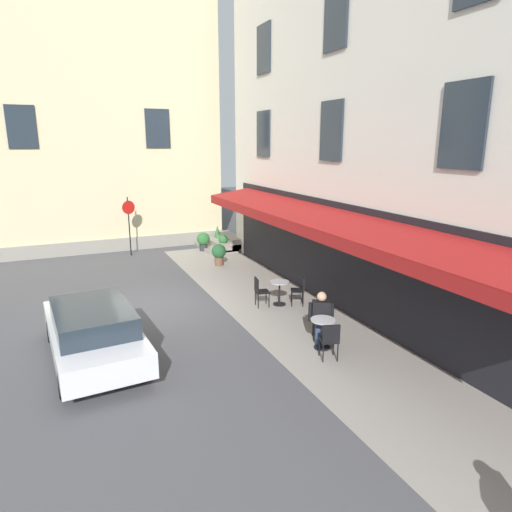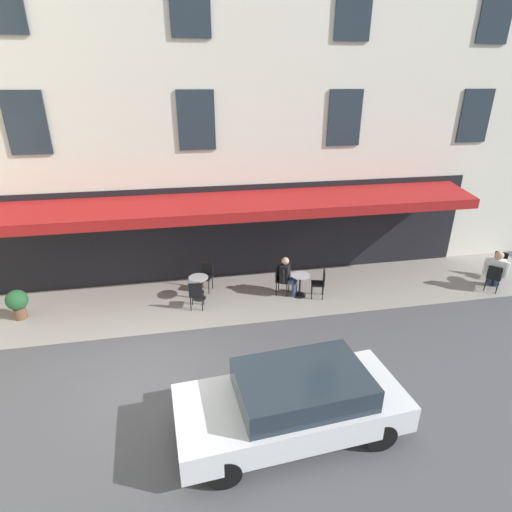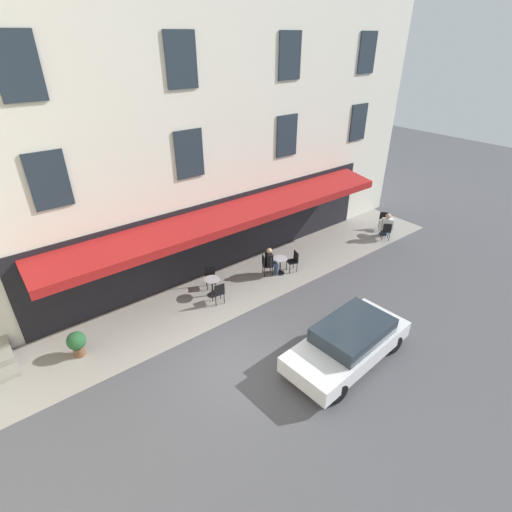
{
  "view_description": "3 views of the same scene",
  "coord_description": "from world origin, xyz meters",
  "px_view_note": "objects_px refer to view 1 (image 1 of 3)",
  "views": [
    {
      "loc": [
        -13.04,
        2.5,
        4.87
      ],
      "look_at": [
        -1.13,
        -2.82,
        1.57
      ],
      "focal_mm": 31.44,
      "sensor_mm": 36.0,
      "label": 1
    },
    {
      "loc": [
        -1.08,
        7.54,
        6.2
      ],
      "look_at": [
        -3.15,
        -3.27,
        1.41
      ],
      "focal_mm": 27.86,
      "sensor_mm": 36.0,
      "label": 2
    },
    {
      "loc": [
        4.91,
        7.35,
        8.91
      ],
      "look_at": [
        -2.97,
        -2.77,
        1.54
      ],
      "focal_mm": 27.12,
      "sensor_mm": 36.0,
      "label": 3
    }
  ],
  "objects_px": {
    "cafe_chair_black_by_window": "(300,288)",
    "seated_companion_in_black": "(321,315)",
    "potted_plant_entrance_left": "(223,243)",
    "cafe_table_mid_terrace": "(279,290)",
    "potted_plant_mid_terrace": "(219,253)",
    "potted_plant_entrance_right": "(218,235)",
    "potted_plant_by_steps": "(203,240)",
    "cafe_chair_black_back_row": "(330,338)",
    "cafe_chair_black_near_door": "(320,317)",
    "cafe_table_streetside": "(323,329)",
    "parked_car_white": "(93,330)",
    "cafe_chair_black_under_awning": "(260,289)",
    "no_parking_sign": "(129,215)"
  },
  "relations": [
    {
      "from": "cafe_chair_black_by_window",
      "to": "seated_companion_in_black",
      "type": "distance_m",
      "value": 2.61
    },
    {
      "from": "potted_plant_entrance_left",
      "to": "cafe_chair_black_by_window",
      "type": "bearing_deg",
      "value": 177.68
    },
    {
      "from": "cafe_table_mid_terrace",
      "to": "potted_plant_mid_terrace",
      "type": "xyz_separation_m",
      "value": [
        5.11,
        0.17,
        0.03
      ]
    },
    {
      "from": "cafe_table_mid_terrace",
      "to": "potted_plant_entrance_right",
      "type": "relative_size",
      "value": 0.76
    },
    {
      "from": "potted_plant_entrance_right",
      "to": "potted_plant_by_steps",
      "type": "bearing_deg",
      "value": 130.1
    },
    {
      "from": "cafe_chair_black_back_row",
      "to": "potted_plant_mid_terrace",
      "type": "bearing_deg",
      "value": -2.87
    },
    {
      "from": "cafe_table_mid_terrace",
      "to": "seated_companion_in_black",
      "type": "bearing_deg",
      "value": 175.18
    },
    {
      "from": "potted_plant_mid_terrace",
      "to": "cafe_chair_black_near_door",
      "type": "bearing_deg",
      "value": -179.77
    },
    {
      "from": "cafe_chair_black_by_window",
      "to": "cafe_table_streetside",
      "type": "xyz_separation_m",
      "value": [
        -2.86,
        0.99,
        -0.06
      ]
    },
    {
      "from": "potted_plant_mid_terrace",
      "to": "potted_plant_by_steps",
      "type": "height_order",
      "value": "potted_plant_mid_terrace"
    },
    {
      "from": "potted_plant_by_steps",
      "to": "parked_car_white",
      "type": "bearing_deg",
      "value": 149.24
    },
    {
      "from": "cafe_table_streetside",
      "to": "potted_plant_entrance_right",
      "type": "xyz_separation_m",
      "value": [
        11.82,
        -1.45,
        -0.01
      ]
    },
    {
      "from": "cafe_chair_black_back_row",
      "to": "potted_plant_entrance_right",
      "type": "height_order",
      "value": "potted_plant_entrance_right"
    },
    {
      "from": "cafe_table_streetside",
      "to": "potted_plant_entrance_left",
      "type": "height_order",
      "value": "cafe_table_streetside"
    },
    {
      "from": "potted_plant_mid_terrace",
      "to": "cafe_chair_black_under_awning",
      "type": "bearing_deg",
      "value": 174.79
    },
    {
      "from": "cafe_table_mid_terrace",
      "to": "seated_companion_in_black",
      "type": "xyz_separation_m",
      "value": [
        -2.76,
        0.23,
        0.2
      ]
    },
    {
      "from": "no_parking_sign",
      "to": "parked_car_white",
      "type": "xyz_separation_m",
      "value": [
        -9.78,
        2.34,
        -1.08
      ]
    },
    {
      "from": "cafe_chair_black_by_window",
      "to": "parked_car_white",
      "type": "bearing_deg",
      "value": 101.2
    },
    {
      "from": "potted_plant_entrance_right",
      "to": "cafe_table_mid_terrace",
      "type": "bearing_deg",
      "value": 173.26
    },
    {
      "from": "cafe_chair_black_by_window",
      "to": "cafe_table_streetside",
      "type": "distance_m",
      "value": 3.03
    },
    {
      "from": "cafe_chair_black_by_window",
      "to": "cafe_chair_black_back_row",
      "type": "relative_size",
      "value": 1.0
    },
    {
      "from": "parked_car_white",
      "to": "cafe_chair_black_under_awning",
      "type": "bearing_deg",
      "value": -72.08
    },
    {
      "from": "no_parking_sign",
      "to": "potted_plant_by_steps",
      "type": "xyz_separation_m",
      "value": [
        -0.44,
        -3.21,
        -1.31
      ]
    },
    {
      "from": "cafe_chair_black_under_awning",
      "to": "no_parking_sign",
      "type": "relative_size",
      "value": 0.35
    },
    {
      "from": "cafe_chair_black_under_awning",
      "to": "cafe_chair_black_by_window",
      "type": "height_order",
      "value": "same"
    },
    {
      "from": "cafe_table_mid_terrace",
      "to": "cafe_chair_black_under_awning",
      "type": "xyz_separation_m",
      "value": [
        0.1,
        0.62,
        0.06
      ]
    },
    {
      "from": "no_parking_sign",
      "to": "potted_plant_entrance_right",
      "type": "distance_m",
      "value": 4.42
    },
    {
      "from": "potted_plant_by_steps",
      "to": "seated_companion_in_black",
      "type": "bearing_deg",
      "value": 178.54
    },
    {
      "from": "potted_plant_by_steps",
      "to": "cafe_chair_black_by_window",
      "type": "bearing_deg",
      "value": -176.25
    },
    {
      "from": "cafe_table_streetside",
      "to": "cafe_chair_black_back_row",
      "type": "xyz_separation_m",
      "value": [
        -0.6,
        0.19,
        0.06
      ]
    },
    {
      "from": "cafe_chair_black_under_awning",
      "to": "parked_car_white",
      "type": "relative_size",
      "value": 0.21
    },
    {
      "from": "cafe_chair_black_by_window",
      "to": "potted_plant_mid_terrace",
      "type": "distance_m",
      "value": 5.43
    },
    {
      "from": "potted_plant_entrance_left",
      "to": "potted_plant_by_steps",
      "type": "relative_size",
      "value": 0.85
    },
    {
      "from": "cafe_chair_black_back_row",
      "to": "cafe_table_streetside",
      "type": "bearing_deg",
      "value": -17.41
    },
    {
      "from": "cafe_chair_black_back_row",
      "to": "no_parking_sign",
      "type": "relative_size",
      "value": 0.35
    },
    {
      "from": "cafe_table_mid_terrace",
      "to": "potted_plant_by_steps",
      "type": "height_order",
      "value": "potted_plant_by_steps"
    },
    {
      "from": "potted_plant_entrance_right",
      "to": "parked_car_white",
      "type": "height_order",
      "value": "parked_car_white"
    },
    {
      "from": "seated_companion_in_black",
      "to": "no_parking_sign",
      "type": "relative_size",
      "value": 0.49
    },
    {
      "from": "cafe_chair_black_near_door",
      "to": "parked_car_white",
      "type": "distance_m",
      "value": 5.5
    },
    {
      "from": "cafe_chair_black_back_row",
      "to": "potted_plant_by_steps",
      "type": "distance_m",
      "value": 11.61
    },
    {
      "from": "cafe_table_mid_terrace",
      "to": "cafe_table_streetside",
      "type": "relative_size",
      "value": 1.0
    },
    {
      "from": "cafe_chair_black_under_awning",
      "to": "cafe_chair_black_near_door",
      "type": "height_order",
      "value": "same"
    },
    {
      "from": "cafe_chair_black_under_awning",
      "to": "potted_plant_by_steps",
      "type": "relative_size",
      "value": 1.07
    },
    {
      "from": "cafe_chair_black_by_window",
      "to": "cafe_chair_black_near_door",
      "type": "xyz_separation_m",
      "value": [
        -2.29,
        0.71,
        0.0
      ]
    },
    {
      "from": "potted_plant_entrance_left",
      "to": "parked_car_white",
      "type": "distance_m",
      "value": 11.03
    },
    {
      "from": "cafe_chair_black_under_awning",
      "to": "potted_plant_entrance_left",
      "type": "relative_size",
      "value": 1.25
    },
    {
      "from": "seated_companion_in_black",
      "to": "cafe_chair_black_near_door",
      "type": "bearing_deg",
      "value": -26.79
    },
    {
      "from": "cafe_table_mid_terrace",
      "to": "cafe_chair_black_under_awning",
      "type": "bearing_deg",
      "value": 80.45
    },
    {
      "from": "potted_plant_entrance_right",
      "to": "no_parking_sign",
      "type": "bearing_deg",
      "value": 95.3
    },
    {
      "from": "cafe_chair_black_back_row",
      "to": "no_parking_sign",
      "type": "bearing_deg",
      "value": 12.04
    }
  ]
}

